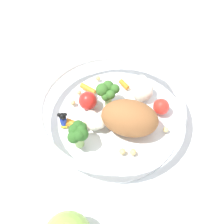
{
  "coord_description": "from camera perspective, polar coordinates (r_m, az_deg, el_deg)",
  "views": [
    {
      "loc": [
        0.27,
        0.2,
        0.46
      ],
      "look_at": [
        -0.0,
        0.01,
        0.03
      ],
      "focal_mm": 50.31,
      "sensor_mm": 36.0,
      "label": 1
    }
  ],
  "objects": [
    {
      "name": "food_container",
      "position": [
        0.54,
        0.74,
        0.22
      ],
      "size": [
        0.25,
        0.25,
        0.07
      ],
      "color": "white",
      "rests_on": "ground_plane"
    },
    {
      "name": "ground_plane",
      "position": [
        0.57,
        -1.37,
        -1.1
      ],
      "size": [
        2.4,
        2.4,
        0.0
      ],
      "primitive_type": "plane",
      "color": "white"
    }
  ]
}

